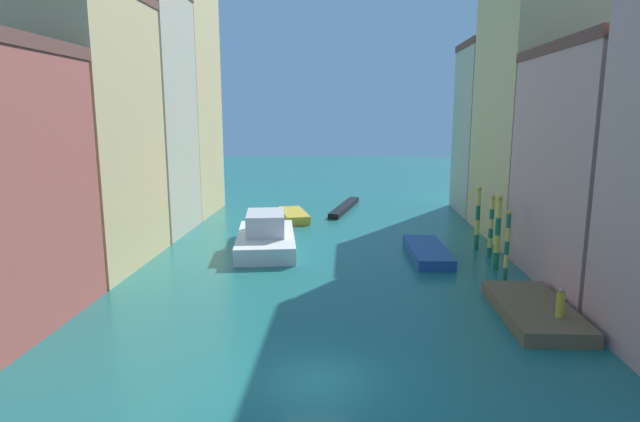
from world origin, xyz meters
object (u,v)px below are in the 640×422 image
Objects in this scene: waterfront_dock at (534,310)px; person_on_dock at (561,303)px; mooring_pole_3 at (478,217)px; vaporetto_white at (266,236)px; mooring_pole_2 at (491,225)px; motorboat_0 at (427,252)px; gondola_black at (345,207)px; motorboat_1 at (294,215)px; mooring_pole_0 at (507,245)px; mooring_pole_1 at (498,232)px.

person_on_dock is (0.54, -1.55, 0.96)m from waterfront_dock.
mooring_pole_3 is 0.47× the size of vaporetto_white.
waterfront_dock is at bearing -93.90° from mooring_pole_2.
mooring_pole_2 is 0.94× the size of mooring_pole_3.
motorboat_0 reaches higher than waterfront_dock.
gondola_black is 1.71× the size of motorboat_1.
motorboat_0 reaches higher than gondola_black.
waterfront_dock is at bearing -91.49° from mooring_pole_3.
waterfront_dock is 10.94m from motorboat_0.
mooring_pole_2 is at bearing -39.33° from motorboat_1.
motorboat_0 is at bearing 127.09° from mooring_pole_0.
mooring_pole_0 is at bearing -23.48° from vaporetto_white.
mooring_pole_2 is at bearing 84.61° from mooring_pole_0.
motorboat_1 reaches higher than waterfront_dock.
mooring_pole_3 is 0.75× the size of motorboat_1.
gondola_black is (-9.15, 27.65, -0.07)m from waterfront_dock.
mooring_pole_3 is at bearing 2.78° from vaporetto_white.
mooring_pole_1 reaches higher than mooring_pole_2.
mooring_pole_1 is at bearing -35.01° from motorboat_0.
mooring_pole_1 is (0.09, 2.25, 0.27)m from mooring_pole_0.
gondola_black is at bearing 108.17° from motorboat_0.
mooring_pole_3 is 17.85m from gondola_black.
mooring_pole_3 is at bearing 90.84° from person_on_dock.
mooring_pole_3 is 0.64× the size of motorboat_0.
person_on_dock is at bearing -90.88° from mooring_pole_2.
mooring_pole_1 reaches higher than gondola_black.
mooring_pole_0 is 0.69× the size of motorboat_1.
person_on_dock is 14.25m from mooring_pole_3.
person_on_dock is 20.35m from vaporetto_white.
mooring_pole_0 reaches higher than motorboat_1.
mooring_pole_2 reaches higher than mooring_pole_0.
motorboat_1 is (-10.31, 12.15, 0.01)m from motorboat_0.
waterfront_dock is 18.95m from vaporetto_white.
person_on_dock is 9.31m from mooring_pole_1.
waterfront_dock is 1.14× the size of motorboat_1.
mooring_pole_1 reaches higher than person_on_dock.
mooring_pole_2 reaches higher than waterfront_dock.
motorboat_1 is at bearing 145.09° from mooring_pole_3.
mooring_pole_2 is at bearing 3.55° from motorboat_0.
waterfront_dock is 1.53× the size of mooring_pole_3.
mooring_pole_2 is (0.49, 5.18, 0.04)m from mooring_pole_0.
mooring_pole_3 is at bearing 89.26° from mooring_pole_0.
gondola_black is 1.46× the size of motorboat_0.
person_on_dock is 12.61m from motorboat_0.
motorboat_0 is at bearing -148.88° from mooring_pole_3.
person_on_dock is 0.23× the size of motorboat_1.
mooring_pole_2 is 0.44× the size of vaporetto_white.
vaporetto_white is 16.67m from gondola_black.
motorboat_0 is (-4.21, -0.26, -1.81)m from mooring_pole_2.
mooring_pole_0 is 0.89× the size of mooring_pole_1.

